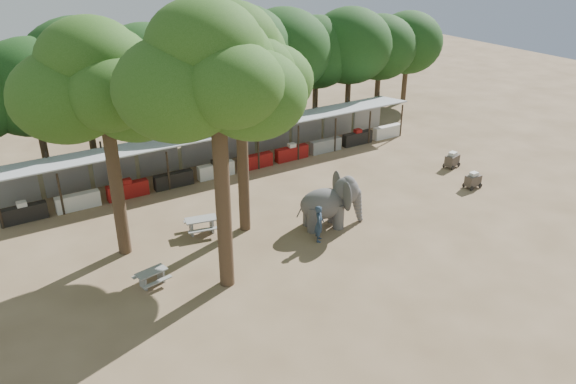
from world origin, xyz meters
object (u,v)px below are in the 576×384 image
cart_front (473,180)px  cart_back (452,160)px  yard_tree_back (235,64)px  yard_tree_center (211,75)px  picnic_table_far (201,223)px  picnic_table_near (152,276)px  yard_tree_left (97,84)px  elephant (331,202)px  handler (319,224)px

cart_front → cart_back: 3.22m
yard_tree_back → yard_tree_center: bearing=-126.9°
yard_tree_back → picnic_table_far: size_ratio=6.14×
picnic_table_near → cart_front: 19.86m
cart_back → yard_tree_left: bearing=163.7°
elephant → cart_front: size_ratio=3.60×
elephant → cart_front: elephant is taller
yard_tree_left → cart_back: size_ratio=9.14×
yard_tree_left → elephant: yard_tree_left is taller
picnic_table_near → cart_back: (21.19, 2.59, 0.08)m
picnic_table_near → cart_back: cart_back is taller
picnic_table_near → picnic_table_far: (3.74, 3.14, 0.09)m
yard_tree_center → picnic_table_far: 9.89m
handler → yard_tree_left: bearing=100.7°
picnic_table_near → handler: bearing=-16.3°
yard_tree_center → picnic_table_near: yard_tree_center is taller
yard_tree_left → handler: yard_tree_left is taller
handler → cart_back: bearing=-39.0°
elephant → picnic_table_near: size_ratio=2.36×
yard_tree_left → yard_tree_center: (3.00, -5.00, 1.01)m
handler → picnic_table_far: size_ratio=1.03×
picnic_table_far → yard_tree_center: bearing=-91.5°
picnic_table_near → cart_back: bearing=-4.5°
elephant → picnic_table_near: (-9.82, -0.29, -0.92)m
picnic_table_far → cart_back: bearing=9.5°
yard_tree_back → cart_front: bearing=-11.5°
yard_tree_back → cart_back: bearing=0.2°
yard_tree_left → handler: bearing=-25.9°
yard_tree_center → cart_front: yard_tree_center is taller
elephant → picnic_table_near: elephant is taller
cart_back → yard_tree_center: bearing=178.6°
yard_tree_back → handler: size_ratio=5.95×
yard_tree_back → cart_back: 17.46m
yard_tree_left → yard_tree_back: size_ratio=0.97×
elephant → cart_back: 11.63m
yard_tree_back → yard_tree_left: bearing=170.5°
handler → picnic_table_near: (-8.38, 0.70, -0.52)m
yard_tree_back → handler: yard_tree_back is taller
yard_tree_left → picnic_table_far: size_ratio=5.96×
yard_tree_center → handler: 10.05m
yard_tree_center → yard_tree_back: yard_tree_center is taller
picnic_table_near → cart_front: (19.85, -0.34, 0.05)m
cart_front → cart_back: bearing=65.8°
picnic_table_near → picnic_table_far: size_ratio=0.84×
elephant → picnic_table_far: size_ratio=1.97×
yard_tree_left → yard_tree_center: size_ratio=0.92×
yard_tree_center → cart_back: (18.50, 4.06, -8.69)m
elephant → picnic_table_near: bearing=-162.1°
yard_tree_back → picnic_table_far: yard_tree_back is taller
yard_tree_center → yard_tree_left: bearing=121.0°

